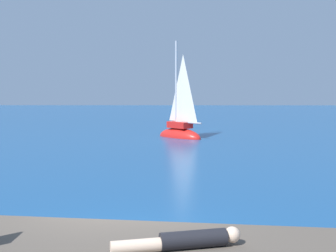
% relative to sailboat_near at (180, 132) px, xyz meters
% --- Properties ---
extents(ground_plane, '(160.00, 160.00, 0.00)m').
position_rel_sailboat_near_xyz_m(ground_plane, '(-1.33, -20.35, -0.37)').
color(ground_plane, navy).
extents(sailboat_near, '(3.35, 3.44, 6.81)m').
position_rel_sailboat_near_xyz_m(sailboat_near, '(0.00, 0.00, 0.00)').
color(sailboat_near, red).
rests_on(sailboat_near, ground).
extents(person_sunbather, '(1.73, 0.61, 0.25)m').
position_rel_sailboat_near_xyz_m(person_sunbather, '(-0.25, -22.84, 0.72)').
color(person_sunbather, black).
rests_on(person_sunbather, shore_ledge).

